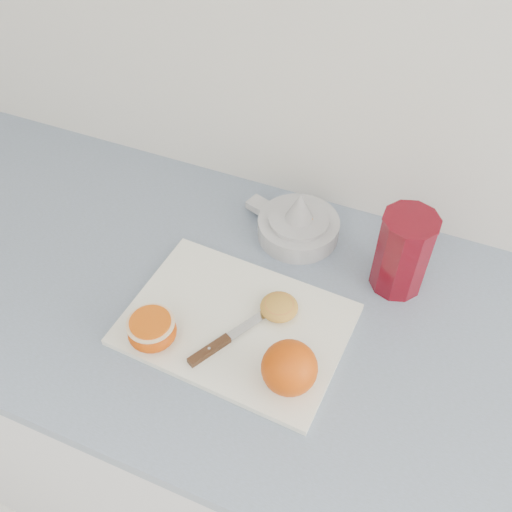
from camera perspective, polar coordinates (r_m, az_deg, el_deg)
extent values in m
cube|color=white|center=(1.35, 5.84, -18.87)|extent=(2.44, 0.60, 0.86)
cube|color=#8597B6|center=(0.96, 7.86, -8.18)|extent=(2.51, 0.64, 0.03)
cube|color=white|center=(0.94, -2.01, -6.83)|extent=(0.37, 0.27, 0.01)
sphere|color=#EC6900|center=(0.84, 3.36, -11.11)|extent=(0.08, 0.08, 0.08)
ellipsoid|color=#EC6900|center=(0.91, -10.33, -7.44)|extent=(0.08, 0.08, 0.04)
cylinder|color=#FFDEA9|center=(0.90, -10.52, -6.62)|extent=(0.08, 0.08, 0.00)
cylinder|color=orange|center=(0.89, -10.54, -6.52)|extent=(0.06, 0.06, 0.00)
ellipsoid|color=gold|center=(0.94, 2.33, -5.11)|extent=(0.06, 0.06, 0.03)
cylinder|color=orange|center=(0.93, 2.34, -4.81)|extent=(0.05, 0.05, 0.00)
cube|color=#4F331D|center=(0.90, -4.69, -9.38)|extent=(0.05, 0.07, 0.01)
cube|color=#B7B7BC|center=(0.93, -0.32, -6.56)|extent=(0.06, 0.09, 0.00)
cylinder|color=#B7B7BC|center=(0.90, -4.69, -9.38)|extent=(0.00, 0.00, 0.01)
cylinder|color=silver|center=(1.07, 4.25, 2.82)|extent=(0.15, 0.15, 0.04)
cylinder|color=silver|center=(1.06, 4.32, 3.70)|extent=(0.11, 0.11, 0.01)
cone|color=silver|center=(1.03, 4.42, 4.98)|extent=(0.05, 0.05, 0.06)
cube|color=silver|center=(1.11, 0.44, 5.01)|extent=(0.06, 0.05, 0.02)
ellipsoid|color=#CD6800|center=(1.04, 4.66, 3.39)|extent=(0.01, 0.01, 0.00)
ellipsoid|color=#CD6800|center=(1.07, 4.16, 4.65)|extent=(0.01, 0.01, 0.00)
ellipsoid|color=#CD6800|center=(1.04, 3.74, 3.55)|extent=(0.01, 0.01, 0.00)
ellipsoid|color=#CD6800|center=(1.05, 5.48, 3.71)|extent=(0.01, 0.01, 0.00)
cylinder|color=maroon|center=(0.98, 14.46, 0.25)|extent=(0.09, 0.09, 0.15)
cylinder|color=orange|center=(1.02, 13.87, -1.93)|extent=(0.08, 0.08, 0.03)
cylinder|color=maroon|center=(0.93, 15.34, 3.47)|extent=(0.09, 0.09, 0.00)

